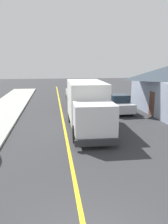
% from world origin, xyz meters
% --- Properties ---
extents(centre_line_yellow, '(0.16, 56.00, 0.01)m').
position_xyz_m(centre_line_yellow, '(0.00, 10.00, 0.00)').
color(centre_line_yellow, gold).
rests_on(centre_line_yellow, ground).
extents(box_truck, '(2.54, 7.23, 3.20)m').
position_xyz_m(box_truck, '(1.57, 10.16, 1.77)').
color(box_truck, silver).
rests_on(box_truck, ground).
extents(parked_car_near, '(1.93, 4.45, 1.67)m').
position_xyz_m(parked_car_near, '(1.96, 17.51, 0.79)').
color(parked_car_near, black).
rests_on(parked_car_near, ground).
extents(parked_car_mid, '(1.83, 4.41, 1.67)m').
position_xyz_m(parked_car_mid, '(1.90, 23.59, 0.79)').
color(parked_car_mid, '#B7B7BC').
rests_on(parked_car_mid, ground).
extents(parked_van_across, '(1.94, 4.46, 1.67)m').
position_xyz_m(parked_van_across, '(5.20, 14.96, 0.79)').
color(parked_van_across, '#B7B7BC').
rests_on(parked_van_across, ground).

